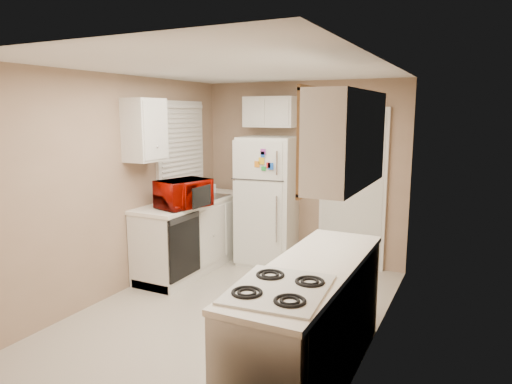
% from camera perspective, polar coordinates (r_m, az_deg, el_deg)
% --- Properties ---
extents(floor, '(3.80, 3.80, 0.00)m').
position_cam_1_polar(floor, '(4.82, -2.73, -14.55)').
color(floor, beige).
rests_on(floor, ground).
extents(ceiling, '(3.80, 3.80, 0.00)m').
position_cam_1_polar(ceiling, '(4.40, -3.00, 15.19)').
color(ceiling, white).
rests_on(ceiling, floor).
extents(wall_left, '(3.80, 3.80, 0.00)m').
position_cam_1_polar(wall_left, '(5.27, -16.26, 0.86)').
color(wall_left, '#A18369').
rests_on(wall_left, floor).
extents(wall_right, '(3.80, 3.80, 0.00)m').
position_cam_1_polar(wall_right, '(3.98, 15.05, -1.95)').
color(wall_right, '#A18369').
rests_on(wall_right, floor).
extents(wall_back, '(2.80, 2.80, 0.00)m').
position_cam_1_polar(wall_back, '(6.16, 5.79, 2.47)').
color(wall_back, '#A18369').
rests_on(wall_back, floor).
extents(wall_front, '(2.80, 2.80, 0.00)m').
position_cam_1_polar(wall_front, '(2.99, -21.02, -6.18)').
color(wall_front, '#A18369').
rests_on(wall_front, floor).
extents(left_counter, '(0.60, 1.80, 0.90)m').
position_cam_1_polar(left_counter, '(5.94, -7.86, -5.25)').
color(left_counter, silver).
rests_on(left_counter, floor).
extents(dishwasher, '(0.03, 0.58, 0.72)m').
position_cam_1_polar(dishwasher, '(5.29, -8.92, -6.72)').
color(dishwasher, black).
rests_on(dishwasher, floor).
extents(sink, '(0.54, 0.74, 0.16)m').
position_cam_1_polar(sink, '(5.96, -7.14, -1.12)').
color(sink, gray).
rests_on(sink, left_counter).
extents(microwave, '(0.65, 0.47, 0.39)m').
position_cam_1_polar(microwave, '(5.37, -9.04, -0.34)').
color(microwave, '#810700').
rests_on(microwave, left_counter).
extents(soap_bottle, '(0.10, 0.10, 0.18)m').
position_cam_1_polar(soap_bottle, '(6.30, -5.55, 0.79)').
color(soap_bottle, white).
rests_on(soap_bottle, left_counter).
extents(window_blinds, '(0.10, 0.98, 1.08)m').
position_cam_1_polar(window_blinds, '(6.02, -9.37, 6.03)').
color(window_blinds, silver).
rests_on(window_blinds, wall_left).
extents(upper_cabinet_left, '(0.30, 0.45, 0.70)m').
position_cam_1_polar(upper_cabinet_left, '(5.28, -13.74, 7.53)').
color(upper_cabinet_left, silver).
rests_on(upper_cabinet_left, wall_left).
extents(refrigerator, '(0.77, 0.75, 1.68)m').
position_cam_1_polar(refrigerator, '(6.06, 1.58, -1.04)').
color(refrigerator, silver).
rests_on(refrigerator, floor).
extents(cabinet_over_fridge, '(0.70, 0.30, 0.40)m').
position_cam_1_polar(cabinet_over_fridge, '(6.13, 1.87, 9.97)').
color(cabinet_over_fridge, silver).
rests_on(cabinet_over_fridge, wall_back).
extents(interior_door, '(0.86, 0.06, 2.08)m').
position_cam_1_polar(interior_door, '(5.95, 11.95, 0.28)').
color(interior_door, silver).
rests_on(interior_door, floor).
extents(right_counter, '(0.60, 2.00, 0.90)m').
position_cam_1_polar(right_counter, '(3.55, 6.86, -15.92)').
color(right_counter, silver).
rests_on(right_counter, floor).
extents(stove, '(0.63, 0.76, 0.86)m').
position_cam_1_polar(stove, '(3.12, 2.85, -20.13)').
color(stove, silver).
rests_on(stove, floor).
extents(upper_cabinet_right, '(0.30, 1.20, 0.70)m').
position_cam_1_polar(upper_cabinet_right, '(3.45, 11.38, 6.49)').
color(upper_cabinet_right, silver).
rests_on(upper_cabinet_right, wall_right).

